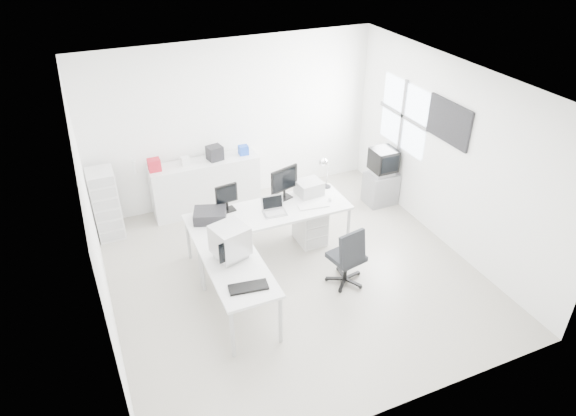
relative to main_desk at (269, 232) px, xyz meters
name	(u,v)px	position (x,y,z in m)	size (l,w,h in m)	color
floor	(293,273)	(0.13, -0.61, -0.38)	(5.00, 5.00, 0.01)	silver
ceiling	(295,84)	(0.13, -0.61, 2.42)	(5.00, 5.00, 0.01)	white
back_wall	(234,122)	(0.13, 1.89, 1.02)	(5.00, 0.02, 2.80)	white
left_wall	(94,232)	(-2.37, -0.61, 1.02)	(0.02, 5.00, 2.80)	white
right_wall	(449,156)	(2.63, -0.61, 1.02)	(0.02, 5.00, 2.80)	white
window	(403,116)	(2.61, 0.59, 1.23)	(0.02, 1.20, 1.10)	white
wall_picture	(449,122)	(2.60, -0.51, 1.52)	(0.04, 0.90, 0.60)	black
main_desk	(269,232)	(0.00, 0.00, 0.00)	(2.40, 0.80, 0.75)	silver
side_desk	(239,292)	(-0.85, -1.10, 0.00)	(0.70, 1.40, 0.75)	silver
drawer_pedestal	(310,224)	(0.70, 0.05, -0.08)	(0.40, 0.50, 0.60)	silver
inkjet_printer	(210,215)	(-0.85, 0.10, 0.45)	(0.45, 0.35, 0.16)	black
lcd_monitor_small	(227,198)	(-0.55, 0.25, 0.58)	(0.33, 0.19, 0.42)	black
lcd_monitor_large	(284,184)	(0.35, 0.25, 0.63)	(0.48, 0.19, 0.50)	black
laptop	(275,207)	(0.05, -0.10, 0.48)	(0.33, 0.34, 0.22)	#B7B7BA
white_keyboard	(314,206)	(0.65, -0.15, 0.38)	(0.46, 0.14, 0.02)	silver
white_mouse	(330,199)	(0.95, -0.10, 0.40)	(0.06, 0.06, 0.06)	silver
laser_printer	(309,188)	(0.75, 0.22, 0.48)	(0.38, 0.32, 0.22)	#AAAAAA
desk_lamp	(327,174)	(1.10, 0.30, 0.61)	(0.15, 0.15, 0.46)	silver
crt_monitor	(230,241)	(-0.85, -0.85, 0.62)	(0.43, 0.43, 0.49)	#B7B7BA
black_keyboard	(248,287)	(-0.85, -1.50, 0.39)	(0.46, 0.18, 0.03)	black
office_chair	(347,254)	(0.72, -1.06, 0.10)	(0.55, 0.55, 0.95)	#222326
tv_cabinet	(380,188)	(2.35, 0.63, -0.09)	(0.52, 0.42, 0.57)	slate
crt_tv	(383,162)	(2.35, 0.63, 0.42)	(0.50, 0.48, 0.45)	black
sideboard	(206,186)	(-0.52, 1.63, 0.08)	(1.82, 0.45, 0.91)	silver
clutter_box_a	(154,165)	(-1.32, 1.63, 0.63)	(0.20, 0.17, 0.20)	#B21928
clutter_box_b	(185,161)	(-0.82, 1.63, 0.60)	(0.13, 0.11, 0.13)	silver
clutter_box_c	(215,153)	(-0.32, 1.63, 0.65)	(0.24, 0.22, 0.24)	black
clutter_box_d	(243,150)	(0.18, 1.63, 0.61)	(0.16, 0.14, 0.16)	#1A44B7
clutter_bottle	(134,167)	(-1.62, 1.67, 0.64)	(0.07, 0.07, 0.22)	silver
filing_cabinet	(106,204)	(-2.15, 1.46, 0.19)	(0.40, 0.47, 1.14)	silver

